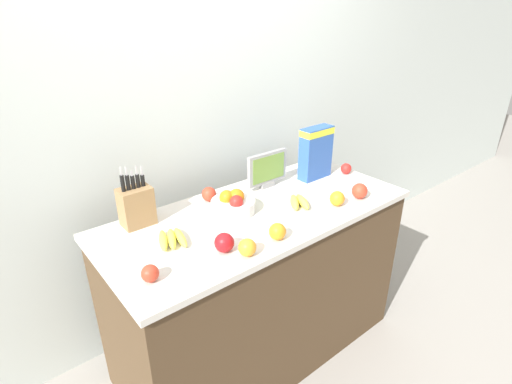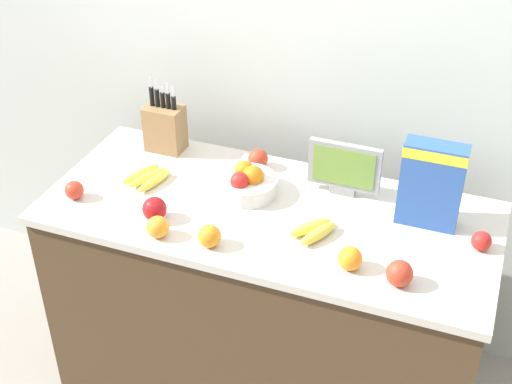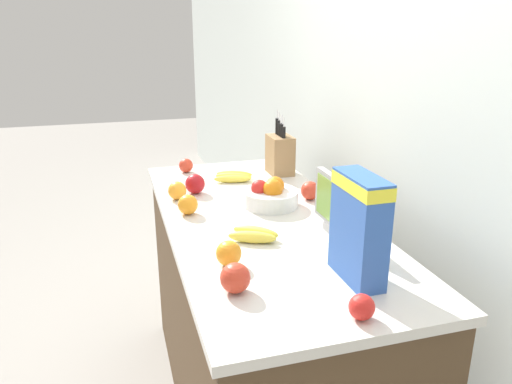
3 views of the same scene
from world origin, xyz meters
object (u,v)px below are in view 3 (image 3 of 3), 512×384
(banana_bunch_right, at_px, (234,176))
(apple_rear, at_px, (235,278))
(knife_block, at_px, (280,154))
(small_monitor, at_px, (334,203))
(cereal_box, at_px, (359,224))
(orange_front_right, at_px, (188,205))
(apple_leftmost, at_px, (186,165))
(apple_rightmost, at_px, (310,191))
(orange_front_left, at_px, (177,191))
(fruit_bowl, at_px, (271,195))
(orange_near_bowl, at_px, (229,253))
(banana_bunch_left, at_px, (254,235))
(apple_middle, at_px, (195,184))
(apple_near_bananas, at_px, (362,307))

(banana_bunch_right, xyz_separation_m, apple_rear, (0.96, -0.23, 0.02))
(knife_block, distance_m, small_monitor, 0.73)
(cereal_box, height_order, orange_front_right, cereal_box)
(knife_block, bearing_deg, apple_leftmost, -108.73)
(cereal_box, height_order, banana_bunch_right, cereal_box)
(small_monitor, bearing_deg, apple_rightmost, 170.28)
(cereal_box, distance_m, orange_front_right, 0.74)
(orange_front_left, bearing_deg, cereal_box, 25.78)
(cereal_box, height_order, fruit_bowl, cereal_box)
(apple_rear, relative_size, orange_front_left, 1.10)
(small_monitor, bearing_deg, fruit_bowl, -159.79)
(knife_block, height_order, orange_near_bowl, knife_block)
(cereal_box, height_order, orange_near_bowl, cereal_box)
(apple_leftmost, relative_size, orange_front_left, 0.90)
(apple_leftmost, relative_size, orange_near_bowl, 0.88)
(knife_block, relative_size, apple_rightmost, 3.92)
(small_monitor, height_order, apple_rear, small_monitor)
(banana_bunch_left, relative_size, orange_near_bowl, 2.33)
(small_monitor, distance_m, orange_front_right, 0.55)
(cereal_box, relative_size, orange_near_bowl, 3.95)
(apple_rear, bearing_deg, knife_block, 154.97)
(orange_near_bowl, bearing_deg, banana_bunch_left, 141.24)
(apple_rear, distance_m, orange_near_bowl, 0.16)
(banana_bunch_right, bearing_deg, orange_near_bowl, -14.91)
(small_monitor, relative_size, fruit_bowl, 1.20)
(apple_rear, distance_m, orange_front_left, 0.78)
(fruit_bowl, relative_size, banana_bunch_left, 1.21)
(knife_block, xyz_separation_m, banana_bunch_left, (0.70, -0.33, -0.07))
(cereal_box, relative_size, apple_leftmost, 4.51)
(apple_middle, relative_size, apple_leftmost, 1.24)
(cereal_box, relative_size, apple_rear, 3.67)
(apple_near_bananas, xyz_separation_m, apple_leftmost, (-1.36, -0.21, 0.00))
(apple_rear, bearing_deg, banana_bunch_left, 155.41)
(banana_bunch_left, relative_size, apple_middle, 2.15)
(small_monitor, relative_size, cereal_box, 0.86)
(apple_near_bananas, bearing_deg, apple_middle, -167.91)
(cereal_box, bearing_deg, banana_bunch_right, -174.36)
(knife_block, xyz_separation_m, orange_near_bowl, (0.85, -0.45, -0.06))
(banana_bunch_right, distance_m, orange_front_left, 0.34)
(fruit_bowl, bearing_deg, knife_block, 156.39)
(small_monitor, xyz_separation_m, fruit_bowl, (-0.32, -0.12, -0.07))
(knife_block, xyz_separation_m, orange_front_left, (0.23, -0.52, -0.06))
(small_monitor, relative_size, apple_rightmost, 3.41)
(banana_bunch_left, xyz_separation_m, apple_middle, (-0.53, -0.10, 0.02))
(knife_block, bearing_deg, orange_front_left, -65.82)
(orange_front_right, bearing_deg, knife_block, 129.14)
(apple_middle, bearing_deg, small_monitor, 34.14)
(apple_rear, xyz_separation_m, orange_front_right, (-0.60, -0.03, -0.00))
(apple_rightmost, bearing_deg, orange_near_bowl, -43.69)
(orange_front_left, distance_m, orange_front_right, 0.18)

